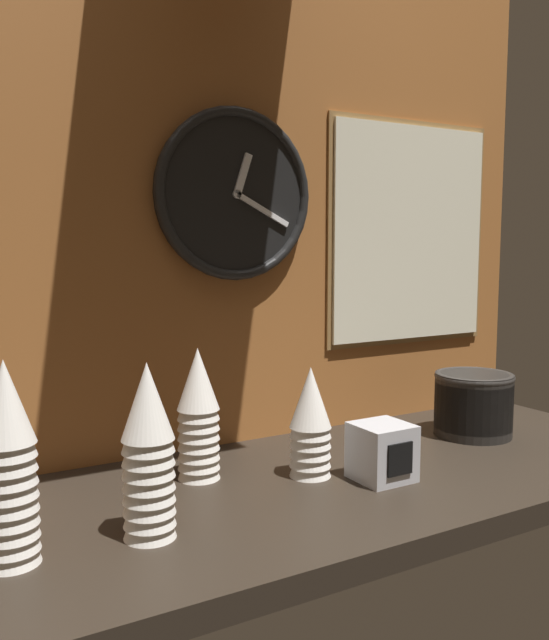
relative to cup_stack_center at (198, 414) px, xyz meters
name	(u,v)px	position (x,y,z in m)	size (l,w,h in m)	color
ground_plane	(279,495)	(0.10, -0.09, -0.13)	(1.60, 0.56, 0.04)	black
wall_tiled_back	(209,179)	(0.10, 0.17, 0.41)	(1.60, 0.03, 1.05)	#A3602D
cup_stack_center	(198,414)	(0.00, 0.00, 0.00)	(0.07, 0.07, 0.23)	white
cup_stack_center_left	(148,451)	(-0.15, -0.18, 0.01)	(0.07, 0.07, 0.24)	white
cup_stack_center_right	(310,422)	(0.17, -0.09, -0.02)	(0.07, 0.07, 0.19)	white
cup_stack_left	(8,463)	(-0.33, -0.17, 0.02)	(0.07, 0.07, 0.26)	white
bowl_stack_far_right	(473,403)	(0.61, -0.05, -0.04)	(0.16, 0.16, 0.13)	black
wall_clock	(235,194)	(0.15, 0.14, 0.38)	(0.33, 0.03, 0.33)	black
menu_board	(410,233)	(0.60, 0.15, 0.31)	(0.45, 0.01, 0.50)	olive
napkin_dispenser	(382,452)	(0.27, -0.16, -0.07)	(0.09, 0.09, 0.10)	#B7B7BC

